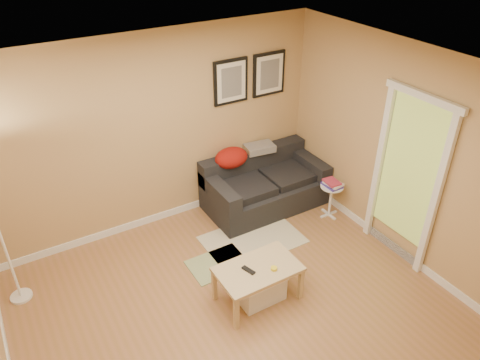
{
  "coord_description": "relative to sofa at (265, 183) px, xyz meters",
  "views": [
    {
      "loc": [
        -1.79,
        -3.07,
        3.87
      ],
      "look_at": [
        0.55,
        0.85,
        1.05
      ],
      "focal_mm": 34.46,
      "sensor_mm": 36.0,
      "label": 1
    }
  ],
  "objects": [
    {
      "name": "sofa",
      "position": [
        0.0,
        0.0,
        0.0
      ],
      "size": [
        1.7,
        0.9,
        0.75
      ],
      "primitive_type": null,
      "color": "black",
      "rests_on": "ground"
    },
    {
      "name": "floor",
      "position": [
        -1.38,
        -1.53,
        -0.38
      ],
      "size": [
        4.5,
        4.5,
        0.0
      ],
      "primitive_type": "plane",
      "color": "#9E6943",
      "rests_on": "ground"
    },
    {
      "name": "plaid_throw",
      "position": [
        0.09,
        0.31,
        0.41
      ],
      "size": [
        0.45,
        0.32,
        0.1
      ],
      "primitive_type": null,
      "rotation": [
        0.0,
        0.0,
        -0.14
      ],
      "color": "tan",
      "rests_on": "sofa"
    },
    {
      "name": "baseboard_back",
      "position": [
        -1.38,
        0.46,
        -0.33
      ],
      "size": [
        4.5,
        0.02,
        0.1
      ],
      "primitive_type": "cube",
      "color": "white",
      "rests_on": "ground"
    },
    {
      "name": "storage_bin",
      "position": [
        -1.07,
        -1.5,
        -0.21
      ],
      "size": [
        0.52,
        0.38,
        0.32
      ],
      "primitive_type": null,
      "color": "white",
      "rests_on": "ground"
    },
    {
      "name": "framed_print_right",
      "position": [
        0.3,
        0.45,
        1.43
      ],
      "size": [
        0.5,
        0.04,
        0.6
      ],
      "primitive_type": null,
      "color": "black",
      "rests_on": "wall_back"
    },
    {
      "name": "floor_lamp",
      "position": [
        -3.38,
        -0.12,
        0.5
      ],
      "size": [
        0.24,
        0.24,
        1.84
      ],
      "primitive_type": null,
      "color": "white",
      "rests_on": "ground"
    },
    {
      "name": "baseboard_right",
      "position": [
        0.86,
        -1.53,
        -0.33
      ],
      "size": [
        0.02,
        4.0,
        0.1
      ],
      "primitive_type": "cube",
      "color": "white",
      "rests_on": "ground"
    },
    {
      "name": "wall_right",
      "position": [
        0.87,
        -1.53,
        0.92
      ],
      "size": [
        0.0,
        4.0,
        4.0
      ],
      "primitive_type": "plane",
      "rotation": [
        1.57,
        0.0,
        -1.57
      ],
      "color": "tan",
      "rests_on": "ground"
    },
    {
      "name": "red_throw",
      "position": [
        -0.4,
        0.28,
        0.4
      ],
      "size": [
        0.48,
        0.36,
        0.28
      ],
      "primitive_type": null,
      "color": "maroon",
      "rests_on": "sofa"
    },
    {
      "name": "doorway",
      "position": [
        0.82,
        -1.68,
        0.65
      ],
      "size": [
        0.12,
        1.01,
        2.13
      ],
      "primitive_type": null,
      "color": "white",
      "rests_on": "ground"
    },
    {
      "name": "area_rug",
      "position": [
        -0.59,
        -0.6,
        -0.37
      ],
      "size": [
        1.25,
        0.85,
        0.01
      ],
      "primitive_type": "cube",
      "color": "beige",
      "rests_on": "ground"
    },
    {
      "name": "book_stack",
      "position": [
        0.64,
        -0.68,
        0.16
      ],
      "size": [
        0.26,
        0.3,
        0.08
      ],
      "primitive_type": null,
      "rotation": [
        0.0,
        0.0,
        -0.29
      ],
      "color": "#3B2F8E",
      "rests_on": "side_table"
    },
    {
      "name": "tape_roll",
      "position": [
        -0.96,
        -1.61,
        0.09
      ],
      "size": [
        0.07,
        0.07,
        0.03
      ],
      "primitive_type": "cylinder",
      "color": "yellow",
      "rests_on": "coffee_table"
    },
    {
      "name": "wall_back",
      "position": [
        -1.38,
        0.47,
        0.92
      ],
      "size": [
        4.5,
        0.0,
        4.5
      ],
      "primitive_type": "plane",
      "rotation": [
        1.57,
        0.0,
        0.0
      ],
      "color": "tan",
      "rests_on": "ground"
    },
    {
      "name": "remote_control",
      "position": [
        -1.2,
        -1.48,
        0.09
      ],
      "size": [
        0.09,
        0.17,
        0.02
      ],
      "primitive_type": "cube",
      "rotation": [
        0.0,
        0.0,
        0.3
      ],
      "color": "black",
      "rests_on": "coffee_table"
    },
    {
      "name": "coffee_table",
      "position": [
        -1.09,
        -1.5,
        -0.15
      ],
      "size": [
        0.97,
        0.67,
        0.45
      ],
      "primitive_type": null,
      "rotation": [
        0.0,
        0.0,
        0.14
      ],
      "color": "tan",
      "rests_on": "ground"
    },
    {
      "name": "green_runner",
      "position": [
        -1.21,
        -0.78,
        -0.37
      ],
      "size": [
        0.7,
        0.5,
        0.01
      ],
      "primitive_type": "cube",
      "color": "#668C4C",
      "rests_on": "ground"
    },
    {
      "name": "framed_print_left",
      "position": [
        -0.3,
        0.45,
        1.43
      ],
      "size": [
        0.5,
        0.04,
        0.6
      ],
      "primitive_type": null,
      "color": "black",
      "rests_on": "wall_back"
    },
    {
      "name": "ceiling",
      "position": [
        -1.38,
        -1.53,
        2.23
      ],
      "size": [
        4.5,
        4.5,
        0.0
      ],
      "primitive_type": "plane",
      "rotation": [
        3.14,
        0.0,
        0.0
      ],
      "color": "white",
      "rests_on": "wall_back"
    },
    {
      "name": "side_table",
      "position": [
        0.64,
        -0.68,
        -0.13
      ],
      "size": [
        0.32,
        0.32,
        0.49
      ],
      "primitive_type": null,
      "color": "white",
      "rests_on": "ground"
    }
  ]
}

